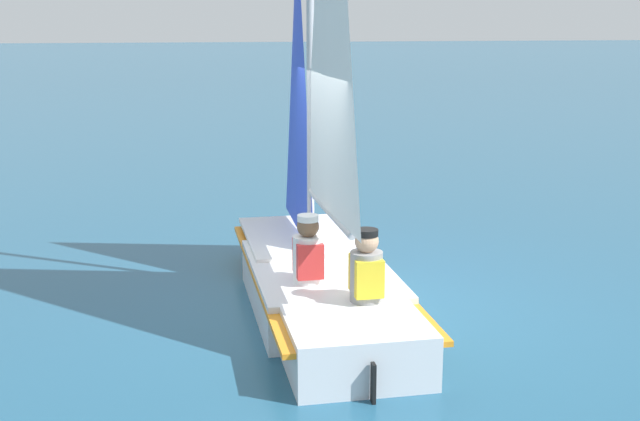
# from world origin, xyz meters

# --- Properties ---
(ground_plane) EXTENTS (260.00, 260.00, 0.00)m
(ground_plane) POSITION_xyz_m (0.00, 0.00, 0.00)
(ground_plane) COLOR #235675
(sailboat_main) EXTENTS (1.59, 4.44, 5.89)m
(sailboat_main) POSITION_xyz_m (-0.00, -0.02, 0.81)
(sailboat_main) COLOR silver
(sailboat_main) RESTS_ON ground_plane
(sailor_helm) EXTENTS (0.31, 0.35, 1.16)m
(sailor_helm) POSITION_xyz_m (-0.24, -0.51, 0.63)
(sailor_helm) COLOR black
(sailor_helm) RESTS_ON ground_plane
(sailor_crew) EXTENTS (0.31, 0.35, 1.16)m
(sailor_crew) POSITION_xyz_m (0.16, -1.17, 0.63)
(sailor_crew) COLOR black
(sailor_crew) RESTS_ON ground_plane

